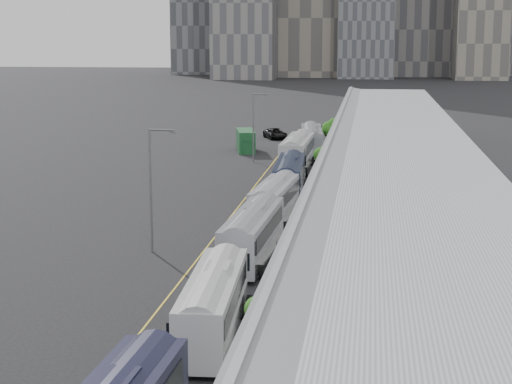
% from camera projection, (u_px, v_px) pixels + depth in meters
% --- Properties ---
extents(sidewalk, '(10.00, 170.00, 0.12)m').
position_uv_depth(sidewalk, '(349.00, 245.00, 64.31)').
color(sidewalk, gray).
rests_on(sidewalk, ground).
extents(lane_line, '(0.12, 160.00, 0.02)m').
position_uv_depth(lane_line, '(211.00, 241.00, 65.70)').
color(lane_line, gold).
rests_on(lane_line, ground).
extents(depot, '(12.45, 160.40, 7.20)m').
position_uv_depth(depot, '(404.00, 202.00, 63.16)').
color(depot, gray).
rests_on(depot, ground).
extents(bus_2, '(3.11, 12.31, 3.57)m').
position_uv_depth(bus_2, '(214.00, 310.00, 44.65)').
color(bus_2, '#BBBCBE').
rests_on(bus_2, ground).
extents(bus_3, '(3.08, 12.74, 3.70)m').
position_uv_depth(bus_3, '(253.00, 239.00, 59.86)').
color(bus_3, gray).
rests_on(bus_3, ground).
extents(bus_4, '(3.34, 12.49, 3.61)m').
position_uv_depth(bus_4, '(276.00, 203.00, 72.76)').
color(bus_4, '#9D9EA7').
rests_on(bus_4, ground).
extents(bus_5, '(3.14, 12.97, 3.76)m').
position_uv_depth(bus_5, '(290.00, 180.00, 83.81)').
color(bus_5, '#161E33').
rests_on(bus_5, ground).
extents(bus_6, '(3.14, 14.02, 4.08)m').
position_uv_depth(bus_6, '(298.00, 155.00, 100.23)').
color(bus_6, '#BABABC').
rests_on(bus_6, ground).
extents(bus_7, '(3.78, 13.39, 3.86)m').
position_uv_depth(bus_7, '(311.00, 143.00, 112.43)').
color(bus_7, gray).
rests_on(bus_7, ground).
extents(tree_1, '(1.60, 1.60, 3.98)m').
position_uv_depth(tree_1, '(269.00, 311.00, 39.32)').
color(tree_1, black).
rests_on(tree_1, ground).
extents(tree_2, '(1.06, 1.06, 3.75)m').
position_uv_depth(tree_2, '(310.00, 212.00, 61.49)').
color(tree_2, black).
rests_on(tree_2, ground).
extents(tree_3, '(2.18, 2.18, 4.00)m').
position_uv_depth(tree_3, '(326.00, 155.00, 91.93)').
color(tree_3, black).
rests_on(tree_3, ground).
extents(tree_4, '(2.33, 2.33, 5.10)m').
position_uv_depth(tree_4, '(333.00, 128.00, 108.66)').
color(tree_4, black).
rests_on(tree_4, ground).
extents(street_lamp_near, '(2.04, 0.22, 9.08)m').
position_uv_depth(street_lamp_near, '(153.00, 182.00, 61.61)').
color(street_lamp_near, '#59595E').
rests_on(street_lamp_near, ground).
extents(street_lamp_far, '(2.04, 0.22, 8.55)m').
position_uv_depth(street_lamp_far, '(255.00, 122.00, 105.76)').
color(street_lamp_far, '#59595E').
rests_on(street_lamp_far, ground).
extents(shipping_container, '(3.61, 7.15, 2.92)m').
position_uv_depth(shipping_container, '(246.00, 141.00, 116.14)').
color(shipping_container, '#144220').
rests_on(shipping_container, ground).
extents(suv, '(4.62, 6.30, 1.59)m').
position_uv_depth(suv, '(275.00, 134.00, 130.45)').
color(suv, black).
rests_on(suv, ground).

